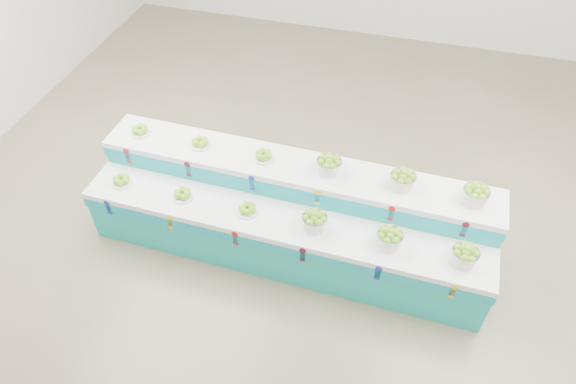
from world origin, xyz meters
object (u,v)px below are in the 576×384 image
object	(u,v)px
display_stand	(288,215)
basket_lower_left	(314,221)
basket_upper_right	(476,194)
plate_upper_mid	(200,142)

from	to	relation	value
display_stand	basket_lower_left	size ratio (longest dim) A/B	16.32
display_stand	basket_upper_right	world-z (taller)	basket_upper_right
basket_upper_right	basket_lower_left	bearing A→B (deg)	-161.22
display_stand	basket_upper_right	distance (m)	2.01
basket_lower_left	basket_upper_right	world-z (taller)	basket_upper_right
plate_upper_mid	basket_upper_right	size ratio (longest dim) A/B	0.84
display_stand	plate_upper_mid	size ratio (longest dim) A/B	19.37
plate_upper_mid	basket_upper_right	xyz separation A→B (m)	(3.02, -0.08, 0.05)
basket_lower_left	plate_upper_mid	distance (m)	1.63
plate_upper_mid	display_stand	bearing A→B (deg)	-15.30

